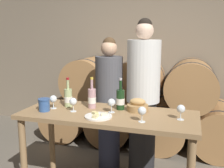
% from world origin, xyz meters
% --- Properties ---
extents(stone_wall_back, '(10.00, 0.12, 3.20)m').
position_xyz_m(stone_wall_back, '(0.00, 2.01, 1.60)').
color(stone_wall_back, '#7F705B').
rests_on(stone_wall_back, ground_plane).
extents(barrel_stack, '(2.87, 0.88, 1.27)m').
position_xyz_m(barrel_stack, '(-0.00, 1.45, 0.59)').
color(barrel_stack, '#9E7042').
rests_on(barrel_stack, ground_plane).
extents(tasting_table, '(1.64, 0.64, 0.89)m').
position_xyz_m(tasting_table, '(0.00, 0.00, 0.76)').
color(tasting_table, '#99754C').
rests_on(tasting_table, ground_plane).
extents(person_left, '(0.32, 0.32, 1.58)m').
position_xyz_m(person_left, '(-0.19, 0.62, 0.80)').
color(person_left, '#2D334C').
rests_on(person_left, ground_plane).
extents(person_right, '(0.37, 0.37, 1.78)m').
position_xyz_m(person_right, '(0.22, 0.62, 0.90)').
color(person_right, '#232326').
rests_on(person_right, ground_plane).
extents(wine_bottle_red, '(0.08, 0.08, 0.31)m').
position_xyz_m(wine_bottle_red, '(0.08, 0.15, 0.99)').
color(wine_bottle_red, '#193819').
rests_on(wine_bottle_red, tasting_table).
extents(wine_bottle_white, '(0.08, 0.08, 0.30)m').
position_xyz_m(wine_bottle_white, '(-0.45, 0.09, 0.98)').
color(wine_bottle_white, '#ADBC7F').
rests_on(wine_bottle_white, tasting_table).
extents(wine_bottle_rose, '(0.08, 0.08, 0.31)m').
position_xyz_m(wine_bottle_rose, '(-0.20, 0.12, 0.99)').
color(wine_bottle_rose, '#BC8E93').
rests_on(wine_bottle_rose, tasting_table).
extents(blue_crock, '(0.11, 0.11, 0.12)m').
position_xyz_m(blue_crock, '(-0.60, -0.12, 0.96)').
color(blue_crock, '#335693').
rests_on(blue_crock, tasting_table).
extents(bread_basket, '(0.20, 0.20, 0.12)m').
position_xyz_m(bread_basket, '(0.25, 0.15, 0.94)').
color(bread_basket, '#A87F4C').
rests_on(bread_basket, tasting_table).
extents(cheese_plate, '(0.24, 0.24, 0.04)m').
position_xyz_m(cheese_plate, '(-0.04, -0.14, 0.90)').
color(cheese_plate, white).
rests_on(cheese_plate, tasting_table).
extents(wine_glass_far_left, '(0.07, 0.07, 0.13)m').
position_xyz_m(wine_glass_far_left, '(-0.56, -0.01, 0.98)').
color(wine_glass_far_left, white).
rests_on(wine_glass_far_left, tasting_table).
extents(wine_glass_left, '(0.07, 0.07, 0.13)m').
position_xyz_m(wine_glass_left, '(-0.33, -0.05, 0.98)').
color(wine_glass_left, white).
rests_on(wine_glass_left, tasting_table).
extents(wine_glass_center, '(0.07, 0.07, 0.13)m').
position_xyz_m(wine_glass_center, '(0.03, 0.03, 0.98)').
color(wine_glass_center, white).
rests_on(wine_glass_center, tasting_table).
extents(wine_glass_right, '(0.07, 0.07, 0.13)m').
position_xyz_m(wine_glass_right, '(0.35, -0.16, 0.98)').
color(wine_glass_right, white).
rests_on(wine_glass_right, tasting_table).
extents(wine_glass_far_right, '(0.07, 0.07, 0.13)m').
position_xyz_m(wine_glass_far_right, '(0.65, -0.01, 0.98)').
color(wine_glass_far_right, white).
rests_on(wine_glass_far_right, tasting_table).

